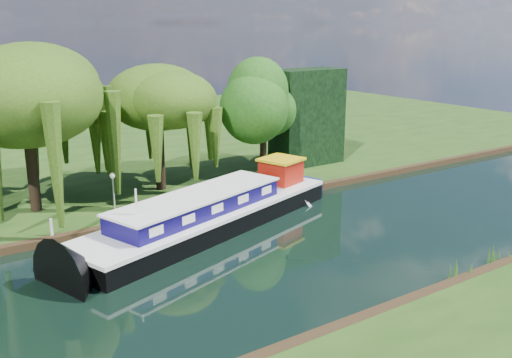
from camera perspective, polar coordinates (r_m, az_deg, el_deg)
ground at (r=28.65m, az=-7.35°, el=-9.84°), size 120.00×120.00×0.00m
far_bank at (r=59.66m, az=-22.28°, el=2.67°), size 120.00×52.00×0.45m
dutch_barge at (r=34.81m, az=-4.40°, el=-3.37°), size 19.33×9.92×4.00m
narrowboat at (r=38.25m, az=-0.80°, el=-2.03°), size 13.80×5.38×1.99m
white_cruiser at (r=39.55m, az=4.24°, el=-2.56°), size 2.85×2.61×1.27m
willow_left at (r=37.97m, az=-22.14°, el=7.62°), size 8.40×8.40×10.07m
willow_right at (r=40.88m, az=-9.82°, el=6.93°), size 6.59×6.59×8.02m
tree_far_right at (r=45.04m, az=0.73°, el=7.36°), size 4.82×4.82×7.88m
conifer_hedge at (r=48.73m, az=5.13°, el=6.21°), size 6.00×3.00×8.00m
lamppost at (r=37.15m, az=-14.12°, el=-0.28°), size 0.36×0.36×2.56m
mooring_posts at (r=35.36m, az=-14.30°, el=-3.58°), size 19.16×0.16×1.00m
reeds_near at (r=26.74m, az=13.92°, el=-10.80°), size 33.70×1.50×1.10m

